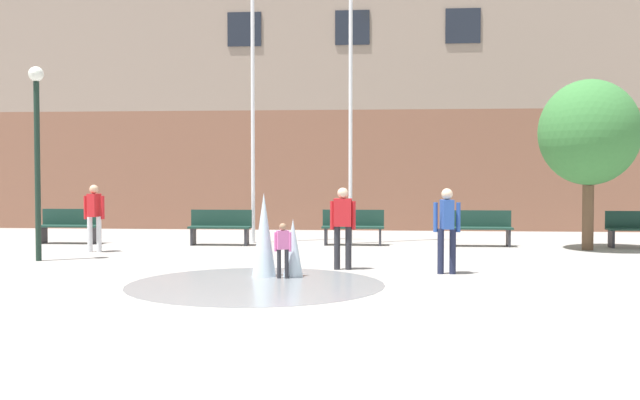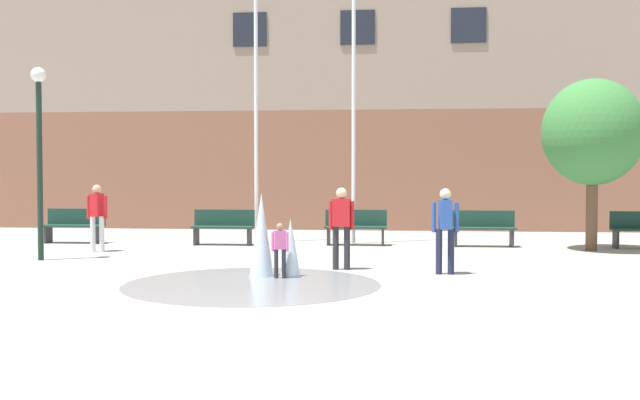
{
  "view_description": "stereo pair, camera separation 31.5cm",
  "coord_description": "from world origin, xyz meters",
  "px_view_note": "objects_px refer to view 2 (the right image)",
  "views": [
    {
      "loc": [
        0.96,
        -7.73,
        1.9
      ],
      "look_at": [
        -0.35,
        8.0,
        1.3
      ],
      "focal_mm": 42.0,
      "sensor_mm": 36.0,
      "label": 1
    },
    {
      "loc": [
        1.27,
        -7.7,
        1.9
      ],
      "look_at": [
        -0.35,
        8.0,
        1.3
      ],
      "focal_mm": 42.0,
      "sensor_mm": 36.0,
      "label": 2
    }
  ],
  "objects_px": {
    "lamp_post_left_lane": "(39,135)",
    "street_tree_near_building": "(593,133)",
    "park_bench_center": "(356,227)",
    "adult_watching": "(341,222)",
    "flagpole_left": "(257,75)",
    "park_bench_left_of_flagpoles": "(223,226)",
    "flagpole_right": "(355,73)",
    "adult_near_bench": "(97,212)",
    "child_running": "(280,246)",
    "park_bench_near_trashcan": "(483,228)",
    "park_bench_far_left": "(74,225)",
    "teen_by_trashcan": "(445,224)"
  },
  "relations": [
    {
      "from": "lamp_post_left_lane",
      "to": "park_bench_near_trashcan",
      "type": "bearing_deg",
      "value": 21.97
    },
    {
      "from": "child_running",
      "to": "street_tree_near_building",
      "type": "bearing_deg",
      "value": -163.98
    },
    {
      "from": "adult_near_bench",
      "to": "flagpole_right",
      "type": "xyz_separation_m",
      "value": [
        5.97,
        2.6,
        3.54
      ]
    },
    {
      "from": "park_bench_center",
      "to": "adult_watching",
      "type": "height_order",
      "value": "adult_watching"
    },
    {
      "from": "child_running",
      "to": "flagpole_right",
      "type": "bearing_deg",
      "value": -120.98
    },
    {
      "from": "teen_by_trashcan",
      "to": "child_running",
      "type": "xyz_separation_m",
      "value": [
        -2.95,
        -0.84,
        -0.35
      ]
    },
    {
      "from": "park_bench_center",
      "to": "teen_by_trashcan",
      "type": "relative_size",
      "value": 1.01
    },
    {
      "from": "park_bench_left_of_flagpoles",
      "to": "park_bench_center",
      "type": "distance_m",
      "value": 3.44
    },
    {
      "from": "park_bench_left_of_flagpoles",
      "to": "adult_watching",
      "type": "relative_size",
      "value": 1.01
    },
    {
      "from": "park_bench_center",
      "to": "flagpole_right",
      "type": "distance_m",
      "value": 4.01
    },
    {
      "from": "flagpole_right",
      "to": "lamp_post_left_lane",
      "type": "bearing_deg",
      "value": -145.97
    },
    {
      "from": "park_bench_left_of_flagpoles",
      "to": "child_running",
      "type": "distance_m",
      "value": 6.37
    },
    {
      "from": "adult_near_bench",
      "to": "street_tree_near_building",
      "type": "xyz_separation_m",
      "value": [
        11.74,
        1.43,
        1.9
      ]
    },
    {
      "from": "adult_watching",
      "to": "lamp_post_left_lane",
      "type": "bearing_deg",
      "value": -5.01
    },
    {
      "from": "park_bench_far_left",
      "to": "adult_watching",
      "type": "xyz_separation_m",
      "value": [
        7.48,
        -4.69,
        0.45
      ]
    },
    {
      "from": "park_bench_left_of_flagpoles",
      "to": "street_tree_near_building",
      "type": "xyz_separation_m",
      "value": [
        9.14,
        -0.49,
        2.35
      ]
    },
    {
      "from": "adult_near_bench",
      "to": "street_tree_near_building",
      "type": "distance_m",
      "value": 11.97
    },
    {
      "from": "park_bench_center",
      "to": "street_tree_near_building",
      "type": "bearing_deg",
      "value": -7.77
    },
    {
      "from": "adult_near_bench",
      "to": "flagpole_left",
      "type": "height_order",
      "value": "flagpole_left"
    },
    {
      "from": "park_bench_left_of_flagpoles",
      "to": "flagpole_right",
      "type": "bearing_deg",
      "value": 11.39
    },
    {
      "from": "park_bench_left_of_flagpoles",
      "to": "adult_near_bench",
      "type": "height_order",
      "value": "adult_near_bench"
    },
    {
      "from": "park_bench_center",
      "to": "adult_watching",
      "type": "distance_m",
      "value": 4.9
    },
    {
      "from": "child_running",
      "to": "street_tree_near_building",
      "type": "height_order",
      "value": "street_tree_near_building"
    },
    {
      "from": "park_bench_center",
      "to": "adult_watching",
      "type": "xyz_separation_m",
      "value": [
        -0.01,
        -4.88,
        0.45
      ]
    },
    {
      "from": "adult_watching",
      "to": "adult_near_bench",
      "type": "relative_size",
      "value": 1.0
    },
    {
      "from": "park_bench_far_left",
      "to": "teen_by_trashcan",
      "type": "xyz_separation_m",
      "value": [
        9.43,
        -5.14,
        0.45
      ]
    },
    {
      "from": "park_bench_center",
      "to": "lamp_post_left_lane",
      "type": "xyz_separation_m",
      "value": [
        -6.55,
        -3.99,
        2.19
      ]
    },
    {
      "from": "street_tree_near_building",
      "to": "park_bench_far_left",
      "type": "bearing_deg",
      "value": 177.46
    },
    {
      "from": "adult_watching",
      "to": "street_tree_near_building",
      "type": "bearing_deg",
      "value": -141.65
    },
    {
      "from": "child_running",
      "to": "lamp_post_left_lane",
      "type": "xyz_separation_m",
      "value": [
        -5.54,
        2.19,
        2.09
      ]
    },
    {
      "from": "street_tree_near_building",
      "to": "adult_watching",
      "type": "bearing_deg",
      "value": -144.4
    },
    {
      "from": "flagpole_left",
      "to": "park_bench_left_of_flagpoles",
      "type": "bearing_deg",
      "value": -138.64
    },
    {
      "from": "park_bench_left_of_flagpoles",
      "to": "adult_near_bench",
      "type": "bearing_deg",
      "value": -143.53
    },
    {
      "from": "adult_watching",
      "to": "street_tree_near_building",
      "type": "height_order",
      "value": "street_tree_near_building"
    },
    {
      "from": "flagpole_left",
      "to": "street_tree_near_building",
      "type": "bearing_deg",
      "value": -7.97
    },
    {
      "from": "child_running",
      "to": "lamp_post_left_lane",
      "type": "distance_m",
      "value": 6.31
    },
    {
      "from": "flagpole_left",
      "to": "park_bench_center",
      "type": "bearing_deg",
      "value": -8.42
    },
    {
      "from": "park_bench_center",
      "to": "child_running",
      "type": "xyz_separation_m",
      "value": [
        -1.01,
        -6.18,
        0.1
      ]
    },
    {
      "from": "flagpole_right",
      "to": "park_bench_left_of_flagpoles",
      "type": "bearing_deg",
      "value": -168.61
    },
    {
      "from": "lamp_post_left_lane",
      "to": "street_tree_near_building",
      "type": "distance_m",
      "value": 12.67
    },
    {
      "from": "park_bench_far_left",
      "to": "teen_by_trashcan",
      "type": "relative_size",
      "value": 1.01
    },
    {
      "from": "adult_watching",
      "to": "flagpole_left",
      "type": "relative_size",
      "value": 0.19
    },
    {
      "from": "park_bench_far_left",
      "to": "adult_near_bench",
      "type": "xyz_separation_m",
      "value": [
        1.46,
        -2.01,
        0.45
      ]
    },
    {
      "from": "park_bench_left_of_flagpoles",
      "to": "street_tree_near_building",
      "type": "distance_m",
      "value": 9.45
    },
    {
      "from": "park_bench_far_left",
      "to": "adult_near_bench",
      "type": "relative_size",
      "value": 1.01
    },
    {
      "from": "park_bench_center",
      "to": "park_bench_near_trashcan",
      "type": "height_order",
      "value": "same"
    },
    {
      "from": "adult_watching",
      "to": "teen_by_trashcan",
      "type": "relative_size",
      "value": 1.0
    },
    {
      "from": "child_running",
      "to": "flagpole_left",
      "type": "distance_m",
      "value": 7.81
    },
    {
      "from": "lamp_post_left_lane",
      "to": "flagpole_right",
      "type": "bearing_deg",
      "value": 34.03
    },
    {
      "from": "park_bench_center",
      "to": "teen_by_trashcan",
      "type": "height_order",
      "value": "teen_by_trashcan"
    }
  ]
}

